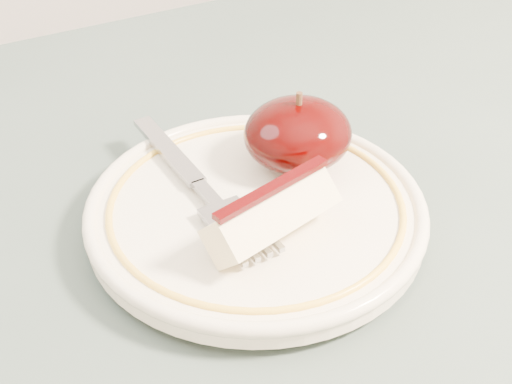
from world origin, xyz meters
TOP-DOWN VIEW (x-y plane):
  - plate at (0.03, 0.11)m, footprint 0.21×0.21m
  - apple_half at (0.07, 0.14)m, footprint 0.07×0.07m
  - apple_wedge at (0.02, 0.08)m, footprint 0.09×0.05m
  - fork at (0.00, 0.14)m, footprint 0.03×0.17m

SIDE VIEW (x-z plane):
  - plate at x=0.03m, z-range 0.75..0.77m
  - fork at x=0.00m, z-range 0.77..0.78m
  - apple_wedge at x=0.02m, z-range 0.77..0.81m
  - apple_half at x=0.07m, z-range 0.76..0.82m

